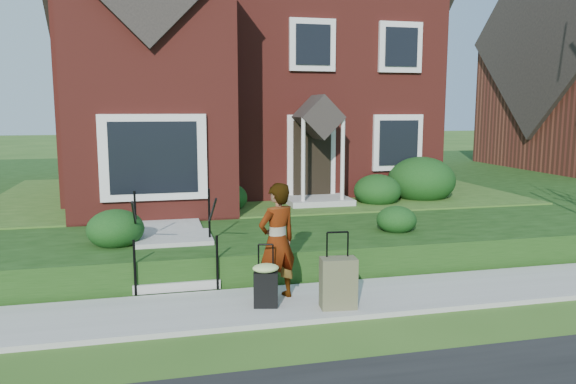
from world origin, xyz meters
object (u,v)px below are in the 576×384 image
object	(u,v)px
suitcase_black	(266,283)
front_steps	(174,253)
woman	(277,241)
suitcase_olive	(338,283)

from	to	relation	value
suitcase_black	front_steps	bearing A→B (deg)	135.39
woman	suitcase_black	distance (m)	0.69
suitcase_olive	suitcase_black	bearing A→B (deg)	169.78
woman	suitcase_olive	bearing A→B (deg)	117.82
suitcase_black	suitcase_olive	bearing A→B (deg)	-2.61
front_steps	suitcase_black	size ratio (longest dim) A/B	2.12
front_steps	suitcase_olive	bearing A→B (deg)	-44.85
front_steps	suitcase_olive	distance (m)	3.24
suitcase_olive	woman	bearing A→B (deg)	146.68
front_steps	woman	distance (m)	2.30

